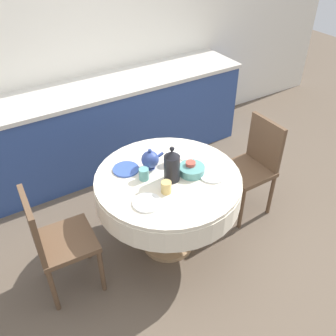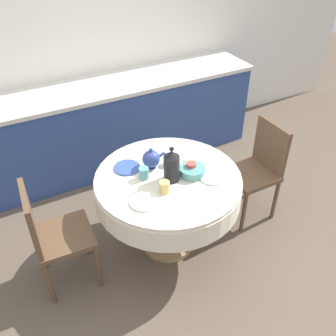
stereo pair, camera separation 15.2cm
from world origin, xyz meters
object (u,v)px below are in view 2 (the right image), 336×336
at_px(coffee_carafe, 172,166).
at_px(teapot, 151,159).
at_px(chair_left, 258,166).
at_px(chair_right, 52,233).

height_order(coffee_carafe, teapot, coffee_carafe).
distance_m(chair_left, chair_right, 1.79).
distance_m(chair_left, teapot, 1.01).
bearing_deg(coffee_carafe, teapot, 107.06).
distance_m(chair_right, teapot, 0.90).
relative_size(chair_right, teapot, 4.82).
bearing_deg(coffee_carafe, chair_left, 3.06).
bearing_deg(chair_left, coffee_carafe, 92.71).
height_order(chair_left, coffee_carafe, coffee_carafe).
xyz_separation_m(coffee_carafe, teapot, (-0.06, 0.21, -0.05)).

